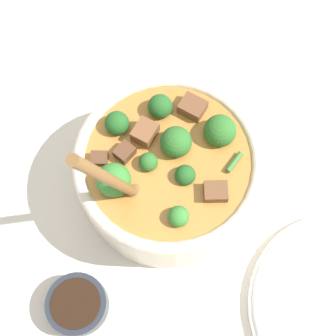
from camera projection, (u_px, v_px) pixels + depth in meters
name	position (u px, v px, depth m)	size (l,w,h in m)	color
ground_plane	(168.00, 185.00, 0.68)	(4.00, 4.00, 0.00)	silver
stew_bowl	(168.00, 169.00, 0.62)	(0.24, 0.24, 0.28)	beige
condiment_bowl	(77.00, 304.00, 0.60)	(0.08, 0.08, 0.03)	#232833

